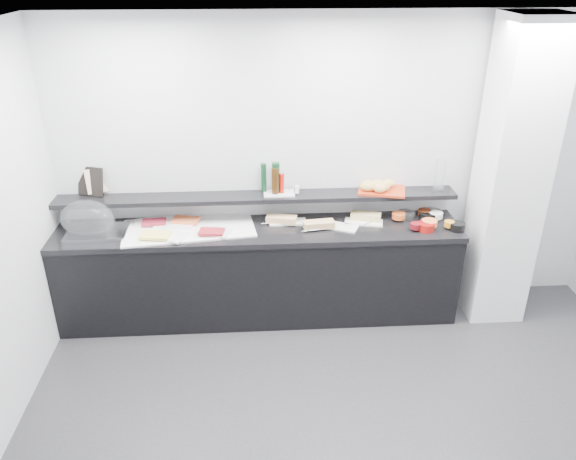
{
  "coord_description": "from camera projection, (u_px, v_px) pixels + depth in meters",
  "views": [
    {
      "loc": [
        -0.72,
        -2.79,
        3.09
      ],
      "look_at": [
        -0.45,
        1.45,
        1.0
      ],
      "focal_mm": 35.0,
      "sensor_mm": 36.0,
      "label": 1
    }
  ],
  "objects": [
    {
      "name": "bowl_glass_fruit",
      "position": [
        406.0,
        215.0,
        5.16
      ],
      "size": [
        0.17,
        0.17,
        0.07
      ],
      "primitive_type": "cylinder",
      "rotation": [
        0.0,
        0.0,
        0.11
      ],
      "color": "white",
      "rests_on": "counter_top"
    },
    {
      "name": "bread_roll_midw",
      "position": [
        368.0,
        187.0,
        5.05
      ],
      "size": [
        0.16,
        0.11,
        0.08
      ],
      "primitive_type": "ellipsoid",
      "rotation": [
        0.0,
        0.0,
        -0.07
      ],
      "color": "tan",
      "rests_on": "bread_tray"
    },
    {
      "name": "ceiling",
      "position": [
        400.0,
        44.0,
        2.71
      ],
      "size": [
        5.0,
        5.0,
        0.0
      ],
      "primitive_type": "plane",
      "color": "white",
      "rests_on": "back_wall"
    },
    {
      "name": "platter_salmon",
      "position": [
        176.0,
        223.0,
        5.04
      ],
      "size": [
        0.38,
        0.29,
        0.01
      ],
      "primitive_type": "cube",
      "rotation": [
        0.0,
        0.0,
        -0.2
      ],
      "color": "white",
      "rests_on": "linen_runner"
    },
    {
      "name": "bowl_black_jam",
      "position": [
        428.0,
        216.0,
        5.13
      ],
      "size": [
        0.2,
        0.2,
        0.07
      ],
      "primitive_type": "cylinder",
      "rotation": [
        0.0,
        0.0,
        -0.42
      ],
      "color": "black",
      "rests_on": "counter_top"
    },
    {
      "name": "bottle_hot",
      "position": [
        282.0,
        183.0,
        5.01
      ],
      "size": [
        0.05,
        0.05,
        0.18
      ],
      "primitive_type": "cylinder",
      "rotation": [
        0.0,
        0.0,
        -0.33
      ],
      "color": "red",
      "rests_on": "condiment_tray"
    },
    {
      "name": "bread_tray",
      "position": [
        382.0,
        190.0,
        5.11
      ],
      "size": [
        0.47,
        0.38,
        0.02
      ],
      "primitive_type": "cube",
      "rotation": [
        0.0,
        0.0,
        -0.25
      ],
      "color": "#B73213",
      "rests_on": "wall_shelf"
    },
    {
      "name": "food_meat_b",
      "position": [
        211.0,
        232.0,
        4.84
      ],
      "size": [
        0.23,
        0.16,
        0.02
      ],
      "primitive_type": "cube",
      "rotation": [
        0.0,
        0.0,
        -0.13
      ],
      "color": "maroon",
      "rests_on": "platter_meat_b"
    },
    {
      "name": "sandwich_food_right",
      "position": [
        366.0,
        216.0,
        5.12
      ],
      "size": [
        0.29,
        0.18,
        0.06
      ],
      "primitive_type": "cube",
      "rotation": [
        0.0,
        0.0,
        -0.29
      ],
      "color": "tan",
      "rests_on": "sandwich_plate_right"
    },
    {
      "name": "bowl_black_fruit",
      "position": [
        457.0,
        226.0,
        4.94
      ],
      "size": [
        0.15,
        0.15,
        0.07
      ],
      "primitive_type": "cylinder",
      "rotation": [
        0.0,
        0.0,
        0.14
      ],
      "color": "black",
      "rests_on": "counter_top"
    },
    {
      "name": "bottle_brown",
      "position": [
        275.0,
        181.0,
        4.99
      ],
      "size": [
        0.07,
        0.07,
        0.24
      ],
      "primitive_type": "cylinder",
      "rotation": [
        0.0,
        0.0,
        0.18
      ],
      "color": "#331D09",
      "rests_on": "condiment_tray"
    },
    {
      "name": "shaker_pepper",
      "position": [
        297.0,
        189.0,
        5.03
      ],
      "size": [
        0.05,
        0.05,
        0.07
      ],
      "primitive_type": "cylinder",
      "rotation": [
        0.0,
        0.0,
        -0.31
      ],
      "color": "white",
      "rests_on": "condiment_tray"
    },
    {
      "name": "bread_roll_se",
      "position": [
        383.0,
        187.0,
        5.04
      ],
      "size": [
        0.12,
        0.08,
        0.08
      ],
      "primitive_type": "ellipsoid",
      "rotation": [
        0.0,
        0.0,
        -0.02
      ],
      "color": "#C08B49",
      "rests_on": "bread_tray"
    },
    {
      "name": "tongs_right",
      "position": [
        371.0,
        222.0,
        5.06
      ],
      "size": [
        0.14,
        0.1,
        0.01
      ],
      "primitive_type": "cylinder",
      "rotation": [
        0.0,
        1.57,
        0.62
      ],
      "color": "#B6B8BD",
      "rests_on": "sandwich_plate_right"
    },
    {
      "name": "framed_print",
      "position": [
        90.0,
        181.0,
        4.98
      ],
      "size": [
        0.26,
        0.16,
        0.26
      ],
      "primitive_type": "cube",
      "rotation": [
        -0.21,
        0.0,
        -0.37
      ],
      "color": "black",
      "rests_on": "wall_shelf"
    },
    {
      "name": "tongs_left",
      "position": [
        270.0,
        223.0,
        5.05
      ],
      "size": [
        0.16,
        0.04,
        0.01
      ],
      "primitive_type": "cylinder",
      "rotation": [
        0.0,
        1.57,
        0.18
      ],
      "color": "silver",
      "rests_on": "sandwich_plate_left"
    },
    {
      "name": "wall_shelf",
      "position": [
        257.0,
        197.0,
        5.04
      ],
      "size": [
        3.6,
        0.25,
        0.04
      ],
      "primitive_type": "cube",
      "color": "black",
      "rests_on": "back_wall"
    },
    {
      "name": "food_cheese",
      "position": [
        155.0,
        235.0,
        4.78
      ],
      "size": [
        0.27,
        0.19,
        0.02
      ],
      "primitive_type": "cube",
      "rotation": [
        0.0,
        0.0,
        -0.15
      ],
      "color": "#FDE862",
      "rests_on": "platter_cheese"
    },
    {
      "name": "back_wall",
      "position": [
        333.0,
        168.0,
        5.1
      ],
      "size": [
        5.0,
        0.02,
        2.7
      ],
      "primitive_type": "cube",
      "color": "silver",
      "rests_on": "ground"
    },
    {
      "name": "sandwich_food_left",
      "position": [
        281.0,
        219.0,
        5.06
      ],
      "size": [
        0.29,
        0.16,
        0.06
      ],
      "primitive_type": "cube",
      "rotation": [
        0.0,
        0.0,
        -0.23
      ],
      "color": "#E3B277",
      "rests_on": "sandwich_plate_left"
    },
    {
      "name": "condiment_tray",
      "position": [
        279.0,
        193.0,
        5.05
      ],
      "size": [
        0.28,
        0.17,
        0.01
      ],
      "primitive_type": "cube",
      "rotation": [
        0.0,
        0.0,
        -0.01
      ],
      "color": "silver",
      "rests_on": "wall_shelf"
    },
    {
      "name": "sandwich_plate_mid",
      "position": [
        337.0,
        226.0,
        5.01
      ],
      "size": [
        0.4,
        0.3,
        0.01
      ],
      "primitive_type": "cube",
      "rotation": [
        0.0,
        0.0,
        -0.43
      ],
      "color": "white",
      "rests_on": "counter_top"
    },
    {
      "name": "sandwich_food_mid",
      "position": [
        319.0,
        224.0,
        4.96
      ],
      "size": [
        0.28,
        0.13,
        0.06
      ],
      "primitive_type": "cube",
      "rotation": [
        0.0,
        0.0,
        0.11
      ],
      "color": "tan",
      "rests_on": "sandwich_plate_mid"
    },
    {
      "name": "buffet_cabinet",
      "position": [
        259.0,
        275.0,
        5.2
      ],
      "size": [
        3.6,
        0.6,
        0.85
      ],
      "primitive_type": "cube",
      "color": "black",
      "rests_on": "ground"
    },
    {
      "name": "fill_glass_fruit",
      "position": [
        399.0,
        216.0,
        5.12
      ],
      "size": [
        0.14,
        0.14,
        0.05
      ],
      "primitive_type": "cylinder",
      "rotation": [
        0.0,
        0.0,
        -0.17
      ],
      "color": "#F55C21",
      "rests_on": "bowl_glass_fruit"
    },
    {
      "name": "bread_roll_nw",
      "position": [
        368.0,
        184.0,
        5.11
      ],
      "size": [
        0.12,
        0.08,
        0.08
      ],
      "primitive_type": "ellipsoid",
      "rotation": [
        0.0,
        0.0,
        0.01
      ],
      "color": "tan",
      "rests_on": "bread_tray"
    },
    {
      "name": "platter_meat_b",
      "position": [
        215.0,
        232.0,
        4.88
      ],
      "size": [
        0.32,
        0.27,
        0.01
      ],
      "primitive_type": "cube",
      "rotation": [
        0.0,
        0.0,
        -0.39
      ],
      "color": "white",
      "rests_on": "linen_runner"
    },
    {
      "name": "cloche_base",
      "position": [
        97.0,
        233.0,
        4.87
      ],
      "size": [
        0.52,
        0.35,
        0.04
      ],
      "primitive_type": "cube",
      "rotation": [
        0.0,
        0.0,
        0.02
      ],
      "color": "silver",
      "rests_on": "counter_top"
    },
    {
      "name": "counter_top",
      "position": [
        258.0,
        231.0,
        5.0
      ],
      "size": [
        3.62,
        0.62,
        0.05
      ],
      "primitive_type": "cube",
      "color": "black",
      "rests_on": "buffet_cabinet"
    },
    {
      "name": "ground",
      "position": [
        366.0,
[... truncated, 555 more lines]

